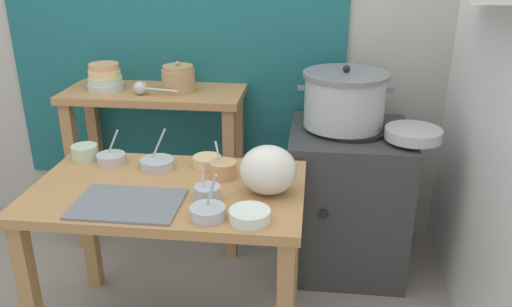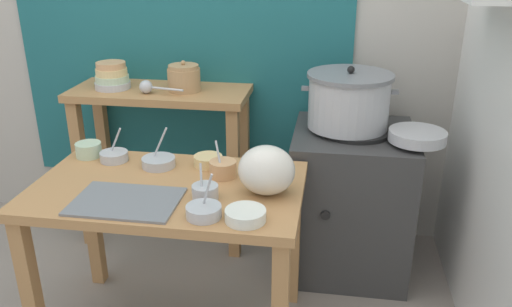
% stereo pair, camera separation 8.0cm
% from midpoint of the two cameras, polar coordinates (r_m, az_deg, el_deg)
% --- Properties ---
extents(wall_back, '(4.40, 0.12, 2.60)m').
position_cam_midpoint_polar(wall_back, '(2.95, -2.81, 15.73)').
color(wall_back, '#B2ADA3').
rests_on(wall_back, ground).
extents(prep_table, '(1.10, 0.66, 0.72)m').
position_cam_midpoint_polar(prep_table, '(2.19, -8.50, -6.07)').
color(prep_table, '#B27F4C').
rests_on(prep_table, ground).
extents(back_shelf_table, '(0.96, 0.40, 0.90)m').
position_cam_midpoint_polar(back_shelf_table, '(2.92, -9.49, 2.76)').
color(back_shelf_table, '#B27F4C').
rests_on(back_shelf_table, ground).
extents(stove_block, '(0.60, 0.61, 0.78)m').
position_cam_midpoint_polar(stove_block, '(2.78, 11.06, -5.02)').
color(stove_block, '#383838').
rests_on(stove_block, ground).
extents(steamer_pot, '(0.47, 0.42, 0.31)m').
position_cam_midpoint_polar(steamer_pot, '(2.60, 11.03, 5.75)').
color(steamer_pot, '#B7BABF').
rests_on(steamer_pot, stove_block).
extents(clay_pot, '(0.17, 0.17, 0.16)m').
position_cam_midpoint_polar(clay_pot, '(2.79, -7.10, 8.22)').
color(clay_pot, tan).
rests_on(clay_pot, back_shelf_table).
extents(bowl_stack_enamel, '(0.19, 0.19, 0.14)m').
position_cam_midpoint_polar(bowl_stack_enamel, '(2.91, -14.78, 8.19)').
color(bowl_stack_enamel, '#B7BABF').
rests_on(bowl_stack_enamel, back_shelf_table).
extents(ladle, '(0.25, 0.08, 0.07)m').
position_cam_midpoint_polar(ladle, '(2.77, -11.02, 7.18)').
color(ladle, '#B7BABF').
rests_on(ladle, back_shelf_table).
extents(serving_tray, '(0.40, 0.28, 0.01)m').
position_cam_midpoint_polar(serving_tray, '(2.03, -12.96, -5.15)').
color(serving_tray, slate).
rests_on(serving_tray, prep_table).
extents(plastic_bag, '(0.22, 0.19, 0.20)m').
position_cam_midpoint_polar(plastic_bag, '(2.01, 2.30, -1.86)').
color(plastic_bag, silver).
rests_on(plastic_bag, prep_table).
extents(wide_pan, '(0.26, 0.26, 0.05)m').
position_cam_midpoint_polar(wide_pan, '(2.52, 18.17, 1.83)').
color(wide_pan, '#B7BABF').
rests_on(wide_pan, stove_block).
extents(prep_bowl_0, '(0.15, 0.15, 0.18)m').
position_cam_midpoint_polar(prep_bowl_0, '(2.31, -9.68, -0.87)').
color(prep_bowl_0, '#B7BABF').
rests_on(prep_bowl_0, prep_table).
extents(prep_bowl_1, '(0.10, 0.10, 0.14)m').
position_cam_midpoint_polar(prep_bowl_1, '(2.00, -4.47, -4.19)').
color(prep_bowl_1, '#B7BABF').
rests_on(prep_bowl_1, prep_table).
extents(prep_bowl_2, '(0.13, 0.13, 0.05)m').
position_cam_midpoint_polar(prep_bowl_2, '(2.29, -4.28, -0.74)').
color(prep_bowl_2, '#E5C684').
rests_on(prep_bowl_2, prep_table).
extents(prep_bowl_3, '(0.12, 0.12, 0.06)m').
position_cam_midpoint_polar(prep_bowl_3, '(2.49, -17.04, 0.45)').
color(prep_bowl_3, '#B7D1AD').
rests_on(prep_bowl_3, prep_table).
extents(prep_bowl_4, '(0.12, 0.12, 0.15)m').
position_cam_midpoint_polar(prep_bowl_4, '(2.41, -14.41, -0.24)').
color(prep_bowl_4, '#B7BABF').
rests_on(prep_bowl_4, prep_table).
extents(prep_bowl_5, '(0.11, 0.11, 0.15)m').
position_cam_midpoint_polar(prep_bowl_5, '(2.18, -2.61, -1.63)').
color(prep_bowl_5, tan).
rests_on(prep_bowl_5, prep_table).
extents(prep_bowl_6, '(0.15, 0.15, 0.04)m').
position_cam_midpoint_polar(prep_bowl_6, '(1.85, 0.08, -6.74)').
color(prep_bowl_6, silver).
rests_on(prep_bowl_6, prep_table).
extents(prep_bowl_7, '(0.13, 0.13, 0.18)m').
position_cam_midpoint_polar(prep_bowl_7, '(1.87, -4.53, -6.28)').
color(prep_bowl_7, '#B7BABF').
rests_on(prep_bowl_7, prep_table).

